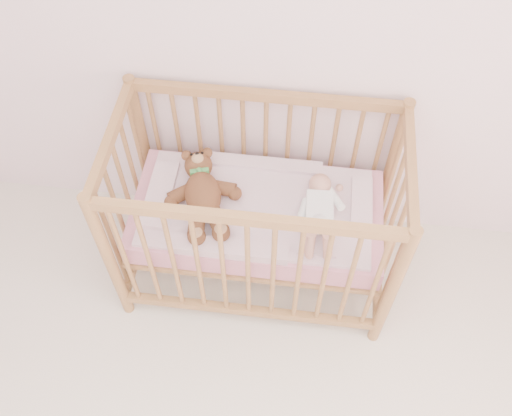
# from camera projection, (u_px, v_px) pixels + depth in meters

# --- Properties ---
(wall_back) EXTENTS (4.00, 0.02, 2.70)m
(wall_back) POSITION_uv_depth(u_px,v_px,m) (266.00, 17.00, 2.35)
(wall_back) COLOR white
(wall_back) RESTS_ON floor
(crib) EXTENTS (1.36, 0.76, 1.00)m
(crib) POSITION_uv_depth(u_px,v_px,m) (257.00, 214.00, 2.81)
(crib) COLOR #AF804A
(crib) RESTS_ON floor
(mattress) EXTENTS (1.22, 0.62, 0.13)m
(mattress) POSITION_uv_depth(u_px,v_px,m) (257.00, 216.00, 2.82)
(mattress) COLOR pink
(mattress) RESTS_ON crib
(blanket) EXTENTS (1.10, 0.58, 0.06)m
(blanket) POSITION_uv_depth(u_px,v_px,m) (257.00, 207.00, 2.76)
(blanket) COLOR pink
(blanket) RESTS_ON mattress
(baby) EXTENTS (0.26, 0.50, 0.12)m
(baby) POSITION_uv_depth(u_px,v_px,m) (320.00, 207.00, 2.67)
(baby) COLOR white
(baby) RESTS_ON blanket
(teddy_bear) EXTENTS (0.53, 0.64, 0.15)m
(teddy_bear) POSITION_uv_depth(u_px,v_px,m) (203.00, 194.00, 2.70)
(teddy_bear) COLOR brown
(teddy_bear) RESTS_ON blanket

